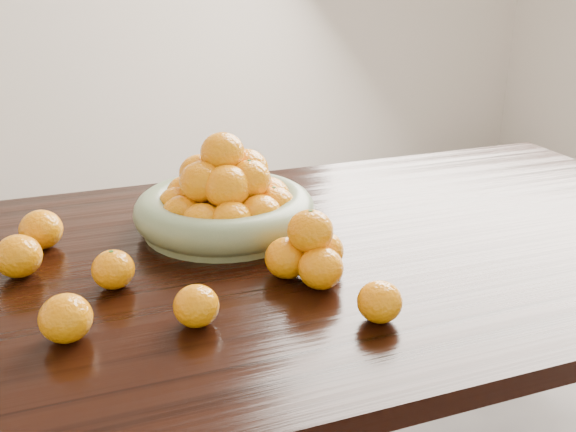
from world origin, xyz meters
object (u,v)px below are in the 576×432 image
object	(u,v)px
fruit_bowl	(226,201)
orange_pyramid	(310,251)
loose_orange_0	(113,270)
dining_table	(285,290)

from	to	relation	value
fruit_bowl	orange_pyramid	world-z (taller)	fruit_bowl
fruit_bowl	orange_pyramid	size ratio (longest dim) A/B	2.52
fruit_bowl	loose_orange_0	xyz separation A→B (m)	(-0.25, -0.19, -0.03)
orange_pyramid	loose_orange_0	world-z (taller)	orange_pyramid
fruit_bowl	loose_orange_0	bearing A→B (deg)	-142.91
dining_table	fruit_bowl	world-z (taller)	fruit_bowl
dining_table	loose_orange_0	size ratio (longest dim) A/B	26.96
loose_orange_0	fruit_bowl	bearing A→B (deg)	37.09
dining_table	loose_orange_0	world-z (taller)	loose_orange_0
orange_pyramid	loose_orange_0	distance (m)	0.35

